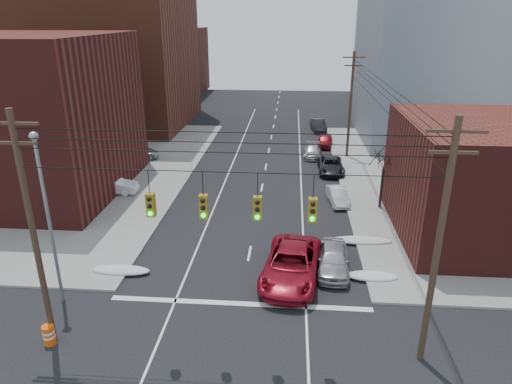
% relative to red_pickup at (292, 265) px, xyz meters
% --- Properties ---
extents(building_brick_tall, '(24.00, 20.00, 30.00)m').
position_rel_red_pickup_xyz_m(building_brick_tall, '(-26.70, 38.80, 14.07)').
color(building_brick_tall, brown).
rests_on(building_brick_tall, ground).
extents(building_brick_far, '(22.00, 18.00, 12.00)m').
position_rel_red_pickup_xyz_m(building_brick_far, '(-28.70, 64.80, 5.07)').
color(building_brick_far, '#521C18').
rests_on(building_brick_far, ground).
extents(building_office, '(22.00, 20.00, 25.00)m').
position_rel_red_pickup_xyz_m(building_office, '(19.30, 34.80, 11.57)').
color(building_office, gray).
rests_on(building_office, ground).
extents(building_glass, '(20.00, 18.00, 22.00)m').
position_rel_red_pickup_xyz_m(building_glass, '(21.30, 60.80, 10.07)').
color(building_glass, gray).
rests_on(building_glass, ground).
extents(utility_pole_left, '(2.20, 0.28, 11.00)m').
position_rel_red_pickup_xyz_m(utility_pole_left, '(-11.20, -6.20, 4.86)').
color(utility_pole_left, '#473323').
rests_on(utility_pole_left, ground).
extents(utility_pole_right, '(2.20, 0.28, 11.00)m').
position_rel_red_pickup_xyz_m(utility_pole_right, '(5.80, -6.20, 4.86)').
color(utility_pole_right, '#473323').
rests_on(utility_pole_right, ground).
extents(utility_pole_far, '(2.20, 0.28, 11.00)m').
position_rel_red_pickup_xyz_m(utility_pole_far, '(5.80, 24.80, 4.86)').
color(utility_pole_far, '#473323').
rests_on(utility_pole_far, ground).
extents(traffic_signals, '(17.00, 0.42, 2.02)m').
position_rel_red_pickup_xyz_m(traffic_signals, '(-2.61, -6.23, 6.24)').
color(traffic_signals, black).
rests_on(traffic_signals, ground).
extents(street_light, '(0.44, 0.44, 9.32)m').
position_rel_red_pickup_xyz_m(street_light, '(-12.20, -3.20, 4.61)').
color(street_light, gray).
rests_on(street_light, ground).
extents(bare_tree, '(2.09, 2.20, 4.93)m').
position_rel_red_pickup_xyz_m(bare_tree, '(6.88, 10.80, 1.39)').
color(bare_tree, black).
rests_on(bare_tree, ground).
extents(snow_nw, '(3.50, 1.08, 0.42)m').
position_rel_red_pickup_xyz_m(snow_nw, '(-10.10, -0.20, -0.72)').
color(snow_nw, silver).
rests_on(snow_nw, ground).
extents(snow_ne, '(3.00, 1.08, 0.42)m').
position_rel_red_pickup_xyz_m(snow_ne, '(4.70, 0.30, -0.72)').
color(snow_ne, silver).
rests_on(snow_ne, ground).
extents(snow_east_far, '(4.00, 1.08, 0.42)m').
position_rel_red_pickup_xyz_m(snow_east_far, '(4.70, 4.80, -0.72)').
color(snow_east_far, silver).
rests_on(snow_east_far, ground).
extents(red_pickup, '(3.90, 7.02, 1.86)m').
position_rel_red_pickup_xyz_m(red_pickup, '(0.00, 0.00, 0.00)').
color(red_pickup, maroon).
rests_on(red_pickup, ground).
extents(parked_car_a, '(2.16, 4.69, 1.56)m').
position_rel_red_pickup_xyz_m(parked_car_a, '(2.49, 1.11, -0.15)').
color(parked_car_a, '#A8A8AD').
rests_on(parked_car_a, ground).
extents(parked_car_b, '(1.79, 3.94, 1.25)m').
position_rel_red_pickup_xyz_m(parked_car_b, '(3.70, 11.80, -0.30)').
color(parked_car_b, silver).
rests_on(parked_car_b, ground).
extents(parked_car_c, '(2.39, 5.11, 1.41)m').
position_rel_red_pickup_xyz_m(parked_car_c, '(3.70, 19.57, -0.22)').
color(parked_car_c, black).
rests_on(parked_car_c, ground).
extents(parked_car_d, '(2.00, 4.36, 1.24)m').
position_rel_red_pickup_xyz_m(parked_car_d, '(2.10, 24.68, -0.31)').
color(parked_car_d, '#9F9EA3').
rests_on(parked_car_d, ground).
extents(parked_car_e, '(2.17, 4.28, 1.40)m').
position_rel_red_pickup_xyz_m(parked_car_e, '(3.70, 28.90, -0.23)').
color(parked_car_e, maroon).
rests_on(parked_car_e, ground).
extents(parked_car_f, '(2.13, 4.77, 1.52)m').
position_rel_red_pickup_xyz_m(parked_car_f, '(3.31, 36.58, -0.17)').
color(parked_car_f, black).
rests_on(parked_car_f, ground).
extents(lot_car_a, '(4.43, 1.78, 1.43)m').
position_rel_red_pickup_xyz_m(lot_car_a, '(-15.27, 12.09, -0.06)').
color(lot_car_a, silver).
rests_on(lot_car_a, sidewalk_nw).
extents(lot_car_b, '(5.13, 3.79, 1.30)m').
position_rel_red_pickup_xyz_m(lot_car_b, '(-16.28, 21.73, -0.13)').
color(lot_car_b, '#B7B7BC').
rests_on(lot_car_b, sidewalk_nw).
extents(lot_car_c, '(4.71, 3.26, 1.27)m').
position_rel_red_pickup_xyz_m(lot_car_c, '(-20.89, 12.07, -0.15)').
color(lot_car_c, black).
rests_on(lot_car_c, sidewalk_nw).
extents(lot_car_d, '(4.91, 3.07, 1.56)m').
position_rel_red_pickup_xyz_m(lot_car_d, '(-20.02, 15.90, 0.00)').
color(lot_car_d, '#BCBCC1').
rests_on(lot_car_d, sidewalk_nw).
extents(construction_barrel, '(0.69, 0.69, 0.98)m').
position_rel_red_pickup_xyz_m(construction_barrel, '(-11.20, -6.54, -0.42)').
color(construction_barrel, '#F9520D').
rests_on(construction_barrel, ground).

